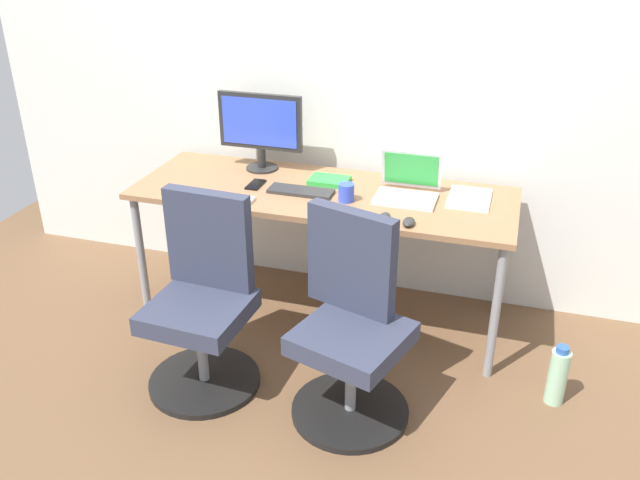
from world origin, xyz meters
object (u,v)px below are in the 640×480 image
at_px(office_chair_left, 203,303).
at_px(open_laptop, 408,187).
at_px(water_bottle_on_floor, 558,376).
at_px(desktop_monitor, 260,126).
at_px(office_chair_right, 351,329).
at_px(coffee_mug, 346,193).

bearing_deg(office_chair_left, open_laptop, 43.57).
height_order(water_bottle_on_floor, desktop_monitor, desktop_monitor).
bearing_deg(desktop_monitor, open_laptop, -10.28).
bearing_deg(desktop_monitor, water_bottle_on_floor, -20.34).
relative_size(office_chair_right, desktop_monitor, 1.96).
xyz_separation_m(office_chair_left, open_laptop, (0.81, 0.77, 0.39)).
height_order(office_chair_left, coffee_mug, office_chair_left).
relative_size(office_chair_right, open_laptop, 3.03).
relative_size(water_bottle_on_floor, open_laptop, 1.00).
distance_m(office_chair_left, desktop_monitor, 1.09).
bearing_deg(coffee_mug, office_chair_left, -130.13).
xyz_separation_m(desktop_monitor, coffee_mug, (0.58, -0.31, -0.20)).
bearing_deg(open_laptop, office_chair_right, -96.59).
relative_size(office_chair_left, desktop_monitor, 1.96).
bearing_deg(water_bottle_on_floor, office_chair_right, -161.74).
height_order(desktop_monitor, open_laptop, desktop_monitor).
xyz_separation_m(office_chair_left, coffee_mug, (0.52, 0.62, 0.38)).
xyz_separation_m(office_chair_left, desktop_monitor, (-0.05, 0.93, 0.58)).
bearing_deg(office_chair_right, open_laptop, 83.41).
distance_m(office_chair_right, desktop_monitor, 1.34).
xyz_separation_m(office_chair_right, desktop_monitor, (-0.77, 0.93, 0.58)).
bearing_deg(office_chair_left, coffee_mug, 49.87).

